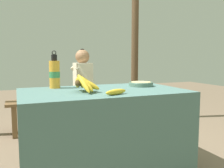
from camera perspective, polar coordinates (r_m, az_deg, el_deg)
name	(u,v)px	position (r m, az deg, el deg)	size (l,w,h in m)	color
market_counter	(103,133)	(2.01, -2.09, -11.64)	(1.31, 0.77, 0.72)	#4C706B
banana_bunch_ripe	(84,83)	(1.81, -6.79, 0.27)	(0.20, 0.32, 0.15)	#4C381E
serving_bowl	(141,84)	(2.21, 6.99, 0.07)	(0.22, 0.22, 0.04)	#4C6B5B
water_bottle	(55,74)	(2.09, -13.65, 2.44)	(0.09, 0.09, 0.32)	gold
loose_banana_front	(116,92)	(1.68, 1.05, -1.89)	(0.20, 0.11, 0.04)	gold
wooden_bench	(68,104)	(3.30, -10.43, -4.68)	(1.58, 0.32, 0.42)	brown
seated_vendor	(80,83)	(3.26, -7.82, 0.22)	(0.40, 0.39, 1.10)	#232328
banana_bunch_green	(38,96)	(3.22, -17.48, -2.72)	(0.18, 0.28, 0.14)	#4C381E
support_post_far	(135,41)	(3.76, 5.54, 10.20)	(0.11, 0.11, 2.47)	#4C3823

